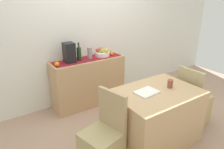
% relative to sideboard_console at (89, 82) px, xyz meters
% --- Properties ---
extents(ground_plane, '(6.40, 6.40, 0.02)m').
position_rel_sideboard_console_xyz_m(ground_plane, '(0.20, -0.92, -0.43)').
color(ground_plane, tan).
rests_on(ground_plane, ground).
extents(room_wall_rear, '(6.40, 0.06, 2.70)m').
position_rel_sideboard_console_xyz_m(room_wall_rear, '(0.20, 0.26, 0.93)').
color(room_wall_rear, silver).
rests_on(room_wall_rear, ground).
extents(sideboard_console, '(1.26, 0.42, 0.84)m').
position_rel_sideboard_console_xyz_m(sideboard_console, '(0.00, 0.00, 0.00)').
color(sideboard_console, tan).
rests_on(sideboard_console, ground).
extents(table_runner, '(1.18, 0.32, 0.01)m').
position_rel_sideboard_console_xyz_m(table_runner, '(0.00, 0.00, 0.42)').
color(table_runner, maroon).
rests_on(table_runner, sideboard_console).
extents(fruit_bowl, '(0.25, 0.25, 0.07)m').
position_rel_sideboard_console_xyz_m(fruit_bowl, '(0.29, 0.00, 0.46)').
color(fruit_bowl, white).
rests_on(fruit_bowl, table_runner).
extents(apple_front, '(0.07, 0.07, 0.07)m').
position_rel_sideboard_console_xyz_m(apple_front, '(0.30, 0.05, 0.53)').
color(apple_front, '#B83E24').
rests_on(apple_front, fruit_bowl).
extents(apple_center, '(0.07, 0.07, 0.07)m').
position_rel_sideboard_console_xyz_m(apple_center, '(0.27, -0.02, 0.53)').
color(apple_center, '#93AB41').
rests_on(apple_center, fruit_bowl).
extents(apple_rear, '(0.08, 0.08, 0.08)m').
position_rel_sideboard_console_xyz_m(apple_rear, '(0.33, -0.07, 0.53)').
color(apple_rear, gold).
rests_on(apple_rear, fruit_bowl).
extents(apple_right, '(0.07, 0.07, 0.07)m').
position_rel_sideboard_console_xyz_m(apple_right, '(0.22, 0.04, 0.53)').
color(apple_right, '#AF3B23').
rests_on(apple_right, fruit_bowl).
extents(wine_bottle, '(0.07, 0.07, 0.30)m').
position_rel_sideboard_console_xyz_m(wine_bottle, '(-0.15, -0.00, 0.53)').
color(wine_bottle, '#1C371E').
rests_on(wine_bottle, sideboard_console).
extents(coffee_maker, '(0.16, 0.18, 0.32)m').
position_rel_sideboard_console_xyz_m(coffee_maker, '(-0.32, 0.00, 0.58)').
color(coffee_maker, black).
rests_on(coffee_maker, sideboard_console).
extents(ceramic_vase, '(0.08, 0.08, 0.19)m').
position_rel_sideboard_console_xyz_m(ceramic_vase, '(0.05, 0.00, 0.51)').
color(ceramic_vase, gray).
rests_on(ceramic_vase, sideboard_console).
extents(orange_loose_near_bowl, '(0.07, 0.07, 0.07)m').
position_rel_sideboard_console_xyz_m(orange_loose_near_bowl, '(-0.56, -0.07, 0.45)').
color(orange_loose_near_bowl, orange).
rests_on(orange_loose_near_bowl, sideboard_console).
extents(orange_loose_mid, '(0.07, 0.07, 0.07)m').
position_rel_sideboard_console_xyz_m(orange_loose_mid, '(0.46, -0.05, 0.45)').
color(orange_loose_mid, orange).
rests_on(orange_loose_mid, sideboard_console).
extents(dining_table, '(1.08, 0.77, 0.74)m').
position_rel_sideboard_console_xyz_m(dining_table, '(0.24, -1.40, -0.05)').
color(dining_table, tan).
rests_on(dining_table, ground).
extents(open_book, '(0.30, 0.23, 0.02)m').
position_rel_sideboard_console_xyz_m(open_book, '(0.10, -1.36, 0.33)').
color(open_book, white).
rests_on(open_book, dining_table).
extents(coffee_cup, '(0.07, 0.07, 0.11)m').
position_rel_sideboard_console_xyz_m(coffee_cup, '(0.46, -1.41, 0.37)').
color(coffee_cup, brown).
rests_on(coffee_cup, dining_table).
extents(chair_near_window, '(0.48, 0.48, 0.90)m').
position_rel_sideboard_console_xyz_m(chair_near_window, '(-0.56, -1.39, -0.15)').
color(chair_near_window, tan).
rests_on(chair_near_window, ground).
extents(chair_by_corner, '(0.42, 0.42, 0.90)m').
position_rel_sideboard_console_xyz_m(chair_by_corner, '(1.04, -1.40, -0.15)').
color(chair_by_corner, tan).
rests_on(chair_by_corner, ground).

